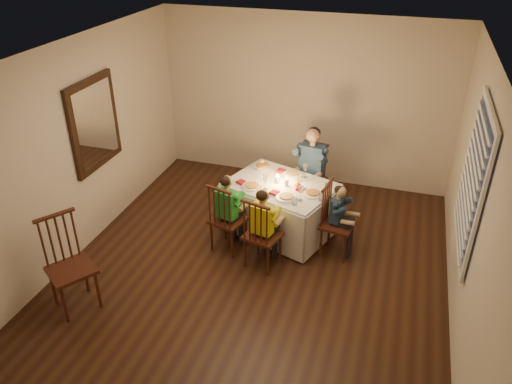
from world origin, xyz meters
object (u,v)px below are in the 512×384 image
(chair_extra, at_px, (79,305))
(child_yellow, at_px, (263,264))
(child_teal, at_px, (335,252))
(serving_bowl, at_px, (262,167))
(chair_adult, at_px, (309,206))
(chair_near_right, at_px, (263,264))
(adult, at_px, (309,206))
(dining_table, at_px, (280,198))
(chair_near_left, at_px, (229,248))
(chair_end, at_px, (335,252))
(child_green, at_px, (229,248))

(chair_extra, relative_size, child_yellow, 1.04)
(child_teal, xyz_separation_m, serving_bowl, (-1.18, 0.66, 0.74))
(chair_adult, distance_m, chair_near_right, 1.56)
(chair_near_right, bearing_deg, serving_bowl, -58.74)
(chair_extra, bearing_deg, child_teal, -20.59)
(adult, bearing_deg, child_yellow, -90.10)
(dining_table, height_order, chair_near_left, dining_table)
(chair_adult, xyz_separation_m, chair_end, (0.57, -1.04, 0.00))
(chair_end, xyz_separation_m, child_green, (-1.34, -0.31, 0.00))
(chair_end, bearing_deg, dining_table, 79.13)
(chair_near_left, distance_m, chair_near_right, 0.55)
(chair_near_right, relative_size, serving_bowl, 4.35)
(chair_near_right, xyz_separation_m, child_teal, (0.82, 0.51, 0.00))
(adult, relative_size, child_yellow, 1.17)
(child_green, bearing_deg, serving_bowl, -83.43)
(chair_adult, relative_size, chair_end, 1.00)
(serving_bowl, bearing_deg, child_teal, -29.33)
(chair_extra, height_order, child_yellow, chair_extra)
(child_teal, bearing_deg, chair_extra, 134.60)
(chair_near_left, height_order, chair_extra, chair_extra)
(adult, distance_m, serving_bowl, 1.03)
(chair_near_right, height_order, serving_bowl, serving_bowl)
(chair_near_right, xyz_separation_m, adult, (0.25, 1.54, 0.00))
(dining_table, relative_size, adult, 1.31)
(chair_near_right, xyz_separation_m, serving_bowl, (-0.36, 1.17, 0.74))
(serving_bowl, bearing_deg, chair_extra, -119.10)
(chair_near_left, relative_size, chair_extra, 0.88)
(chair_extra, xyz_separation_m, child_yellow, (1.74, 1.31, 0.00))
(child_yellow, distance_m, serving_bowl, 1.43)
(child_green, bearing_deg, chair_near_right, 174.67)
(child_green, relative_size, child_yellow, 1.00)
(dining_table, distance_m, chair_end, 1.01)
(chair_adult, relative_size, adult, 0.78)
(child_green, bearing_deg, chair_near_left, -0.00)
(dining_table, relative_size, chair_extra, 1.46)
(dining_table, xyz_separation_m, adult, (0.25, 0.74, -0.51))
(chair_end, xyz_separation_m, child_teal, (0.00, 0.00, 0.00))
(chair_adult, height_order, adult, adult)
(chair_end, distance_m, child_yellow, 0.97)
(chair_adult, bearing_deg, chair_end, -51.93)
(child_yellow, height_order, serving_bowl, serving_bowl)
(chair_adult, bearing_deg, adult, 0.00)
(chair_end, bearing_deg, chair_extra, 134.60)
(chair_near_right, height_order, child_yellow, child_yellow)
(chair_end, bearing_deg, serving_bowl, 69.89)
(serving_bowl, bearing_deg, child_yellow, -73.04)
(chair_end, distance_m, child_teal, 0.00)
(chair_adult, relative_size, serving_bowl, 4.35)
(chair_near_right, distance_m, adult, 1.56)
(chair_adult, height_order, child_teal, same)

